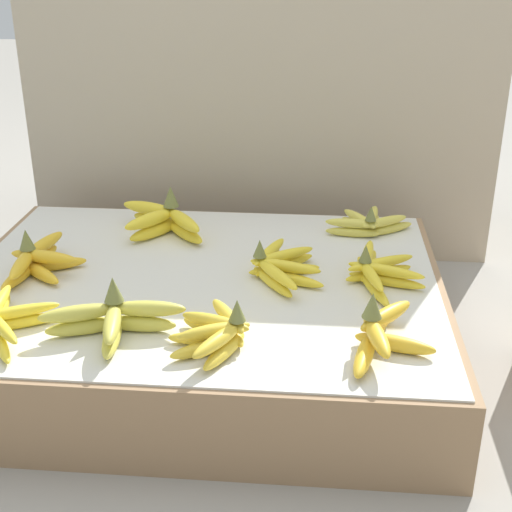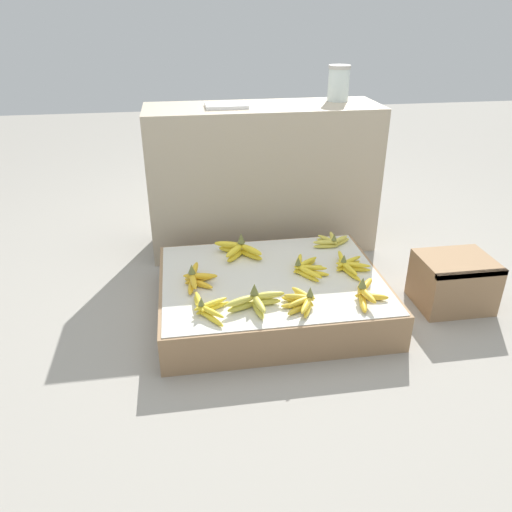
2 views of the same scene
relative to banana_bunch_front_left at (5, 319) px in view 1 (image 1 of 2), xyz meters
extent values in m
plane|color=gray|center=(0.31, 0.25, -0.20)|extent=(10.00, 10.00, 0.00)
cube|color=#997551|center=(0.31, 0.25, -0.12)|extent=(1.02, 0.81, 0.17)
cube|color=silver|center=(0.31, 0.25, -0.03)|extent=(0.99, 0.78, 0.00)
cube|color=tan|center=(0.39, 0.98, 0.20)|extent=(1.27, 0.40, 0.81)
ellipsoid|color=yellow|center=(0.03, 0.01, -0.01)|extent=(0.15, 0.09, 0.02)
ellipsoid|color=yellow|center=(0.01, -0.04, 0.01)|extent=(0.12, 0.13, 0.02)
ellipsoid|color=yellow|center=(0.02, 0.01, 0.01)|extent=(0.15, 0.09, 0.02)
ellipsoid|color=gold|center=(0.15, 0.00, -0.01)|extent=(0.14, 0.08, 0.03)
ellipsoid|color=gold|center=(0.21, -0.03, -0.01)|extent=(0.05, 0.14, 0.03)
ellipsoid|color=gold|center=(0.24, 0.02, -0.01)|extent=(0.14, 0.03, 0.03)
ellipsoid|color=gold|center=(0.14, 0.00, 0.02)|extent=(0.14, 0.08, 0.03)
ellipsoid|color=gold|center=(0.21, -0.03, 0.02)|extent=(0.05, 0.14, 0.03)
ellipsoid|color=gold|center=(0.26, 0.02, 0.02)|extent=(0.14, 0.04, 0.03)
cone|color=olive|center=(0.20, 0.02, 0.06)|extent=(0.04, 0.04, 0.05)
ellipsoid|color=gold|center=(0.41, 0.02, -0.01)|extent=(0.07, 0.13, 0.02)
ellipsoid|color=gold|center=(0.37, 0.01, -0.01)|extent=(0.13, 0.09, 0.02)
ellipsoid|color=gold|center=(0.37, -0.02, -0.01)|extent=(0.13, 0.03, 0.02)
ellipsoid|color=gold|center=(0.37, -0.05, -0.01)|extent=(0.12, 0.09, 0.02)
ellipsoid|color=gold|center=(0.41, -0.06, -0.01)|extent=(0.08, 0.13, 0.02)
ellipsoid|color=gold|center=(0.40, 0.02, 0.01)|extent=(0.09, 0.13, 0.02)
ellipsoid|color=gold|center=(0.38, 0.00, 0.01)|extent=(0.13, 0.07, 0.02)
ellipsoid|color=gold|center=(0.39, -0.03, 0.01)|extent=(0.13, 0.08, 0.02)
ellipsoid|color=gold|center=(0.40, -0.06, 0.01)|extent=(0.09, 0.13, 0.02)
cone|color=olive|center=(0.42, -0.02, 0.05)|extent=(0.03, 0.03, 0.04)
ellipsoid|color=gold|center=(0.64, -0.05, -0.01)|extent=(0.06, 0.14, 0.03)
ellipsoid|color=gold|center=(0.70, -0.01, -0.01)|extent=(0.14, 0.07, 0.03)
ellipsoid|color=gold|center=(0.67, 0.05, -0.01)|extent=(0.07, 0.14, 0.03)
ellipsoid|color=gold|center=(0.66, -0.03, 0.02)|extent=(0.06, 0.14, 0.03)
ellipsoid|color=gold|center=(0.68, 0.04, 0.02)|extent=(0.11, 0.13, 0.03)
cone|color=olive|center=(0.65, 0.00, 0.06)|extent=(0.03, 0.03, 0.05)
ellipsoid|color=gold|center=(-0.05, 0.20, -0.01)|extent=(0.05, 0.16, 0.03)
ellipsoid|color=gold|center=(-0.02, 0.22, -0.01)|extent=(0.14, 0.12, 0.03)
ellipsoid|color=gold|center=(-0.01, 0.25, -0.01)|extent=(0.15, 0.08, 0.03)
ellipsoid|color=gold|center=(-0.04, 0.28, -0.01)|extent=(0.05, 0.16, 0.03)
ellipsoid|color=gold|center=(-0.04, 0.20, 0.02)|extent=(0.04, 0.15, 0.03)
ellipsoid|color=gold|center=(-0.01, 0.23, 0.02)|extent=(0.16, 0.05, 0.03)
ellipsoid|color=gold|center=(-0.04, 0.29, 0.02)|extent=(0.06, 0.16, 0.03)
cone|color=olive|center=(-0.05, 0.24, 0.05)|extent=(0.03, 0.03, 0.04)
ellipsoid|color=yellow|center=(0.47, 0.22, -0.01)|extent=(0.10, 0.14, 0.02)
ellipsoid|color=yellow|center=(0.50, 0.24, -0.01)|extent=(0.15, 0.08, 0.02)
ellipsoid|color=yellow|center=(0.49, 0.28, -0.01)|extent=(0.15, 0.06, 0.02)
ellipsoid|color=yellow|center=(0.49, 0.31, -0.01)|extent=(0.13, 0.12, 0.02)
ellipsoid|color=yellow|center=(0.45, 0.32, -0.01)|extent=(0.06, 0.15, 0.02)
ellipsoid|color=yellow|center=(0.48, 0.21, 0.01)|extent=(0.11, 0.14, 0.02)
ellipsoid|color=yellow|center=(0.49, 0.25, 0.01)|extent=(0.15, 0.06, 0.02)
ellipsoid|color=yellow|center=(0.49, 0.30, 0.01)|extent=(0.14, 0.11, 0.02)
ellipsoid|color=yellow|center=(0.46, 0.31, 0.01)|extent=(0.07, 0.15, 0.02)
cone|color=olive|center=(0.44, 0.26, 0.04)|extent=(0.03, 0.03, 0.04)
ellipsoid|color=yellow|center=(0.67, 0.21, -0.01)|extent=(0.07, 0.16, 0.02)
ellipsoid|color=yellow|center=(0.70, 0.25, -0.01)|extent=(0.16, 0.07, 0.02)
ellipsoid|color=yellow|center=(0.69, 0.28, -0.01)|extent=(0.15, 0.10, 0.02)
ellipsoid|color=yellow|center=(0.67, 0.32, -0.01)|extent=(0.06, 0.16, 0.02)
ellipsoid|color=yellow|center=(0.66, 0.23, 0.01)|extent=(0.06, 0.16, 0.02)
ellipsoid|color=yellow|center=(0.70, 0.25, 0.01)|extent=(0.16, 0.08, 0.02)
ellipsoid|color=yellow|center=(0.69, 0.28, 0.01)|extent=(0.15, 0.10, 0.02)
ellipsoid|color=yellow|center=(0.66, 0.32, 0.01)|extent=(0.05, 0.16, 0.02)
cone|color=olive|center=(0.66, 0.26, 0.04)|extent=(0.03, 0.03, 0.04)
ellipsoid|color=yellow|center=(0.17, 0.52, -0.01)|extent=(0.15, 0.10, 0.03)
ellipsoid|color=yellow|center=(0.17, 0.46, -0.01)|extent=(0.12, 0.14, 0.03)
ellipsoid|color=yellow|center=(0.24, 0.46, -0.01)|extent=(0.12, 0.14, 0.03)
ellipsoid|color=yellow|center=(0.15, 0.52, 0.02)|extent=(0.15, 0.08, 0.03)
ellipsoid|color=yellow|center=(0.17, 0.45, 0.02)|extent=(0.12, 0.14, 0.03)
ellipsoid|color=yellow|center=(0.24, 0.45, 0.02)|extent=(0.12, 0.14, 0.03)
cone|color=olive|center=(0.21, 0.50, 0.06)|extent=(0.04, 0.04, 0.05)
ellipsoid|color=#DBCC4C|center=(0.73, 0.53, -0.01)|extent=(0.12, 0.09, 0.02)
ellipsoid|color=#DBCC4C|center=(0.69, 0.55, -0.01)|extent=(0.05, 0.13, 0.02)
ellipsoid|color=#DBCC4C|center=(0.65, 0.54, -0.01)|extent=(0.09, 0.12, 0.02)
ellipsoid|color=#DBCC4C|center=(0.64, 0.50, -0.01)|extent=(0.13, 0.03, 0.02)
ellipsoid|color=#DBCC4C|center=(0.72, 0.52, 0.01)|extent=(0.12, 0.09, 0.02)
ellipsoid|color=#DBCC4C|center=(0.69, 0.56, 0.01)|extent=(0.04, 0.13, 0.02)
ellipsoid|color=#DBCC4C|center=(0.66, 0.53, 0.01)|extent=(0.09, 0.12, 0.02)
ellipsoid|color=#DBCC4C|center=(0.64, 0.50, 0.01)|extent=(0.13, 0.04, 0.02)
cone|color=olive|center=(0.68, 0.50, 0.04)|extent=(0.03, 0.03, 0.04)
camera|label=1|loc=(0.55, -1.08, 0.63)|focal=50.00mm
camera|label=2|loc=(-0.06, -1.71, 1.10)|focal=35.00mm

